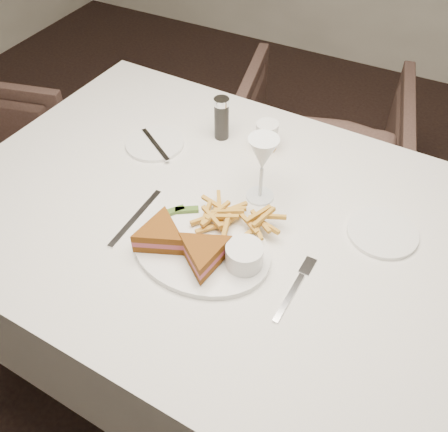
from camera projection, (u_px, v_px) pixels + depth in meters
table at (232, 308)px, 1.44m from camera, size 1.44×0.99×0.75m
chair_far at (318, 145)px, 2.05m from camera, size 0.77×0.74×0.67m
table_setting at (223, 214)px, 1.13m from camera, size 0.80×0.62×0.18m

